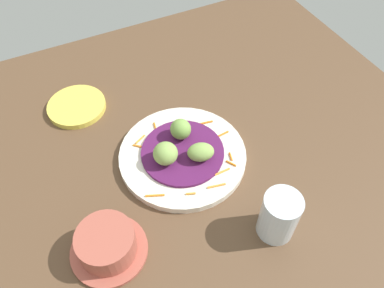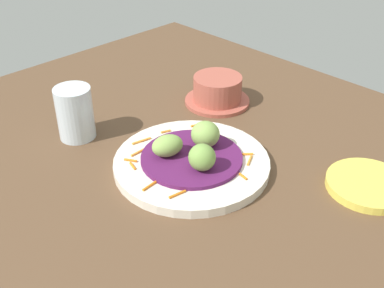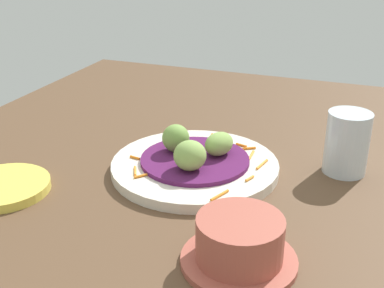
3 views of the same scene
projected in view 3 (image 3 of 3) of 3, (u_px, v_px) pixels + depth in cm
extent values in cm
cube|color=brown|center=(226.00, 169.00, 84.27)|extent=(110.00, 110.00, 2.00)
cylinder|color=silver|center=(195.00, 166.00, 81.08)|extent=(27.11, 27.11, 1.64)
cylinder|color=#51194C|center=(195.00, 160.00, 80.60)|extent=(17.63, 17.63, 0.71)
cylinder|color=orange|center=(250.00, 178.00, 75.03)|extent=(1.91, 1.05, 0.40)
cylinder|color=orange|center=(262.00, 164.00, 79.46)|extent=(3.75, 1.18, 0.40)
cylinder|color=orange|center=(135.00, 158.00, 81.73)|extent=(0.73, 1.89, 0.40)
cylinder|color=orange|center=(183.00, 137.00, 89.66)|extent=(3.06, 0.93, 0.40)
cylinder|color=orange|center=(220.00, 195.00, 70.38)|extent=(3.60, 1.80, 0.40)
cylinder|color=orange|center=(142.00, 176.00, 75.89)|extent=(2.17, 2.00, 0.40)
cylinder|color=orange|center=(210.00, 138.00, 89.32)|extent=(3.68, 0.72, 0.40)
cylinder|color=orange|center=(251.00, 155.00, 82.52)|extent=(3.48, 0.47, 0.40)
cylinder|color=orange|center=(249.00, 148.00, 85.14)|extent=(1.53, 2.17, 0.40)
cylinder|color=orange|center=(241.00, 145.00, 86.34)|extent=(0.95, 2.10, 0.40)
cylinder|color=orange|center=(135.00, 171.00, 77.28)|extent=(2.75, 1.67, 0.40)
ellipsoid|color=#759E47|center=(176.00, 138.00, 82.01)|extent=(6.19, 6.22, 4.61)
ellipsoid|color=#84A851|center=(190.00, 155.00, 75.78)|extent=(6.46, 6.46, 4.67)
ellipsoid|color=#84A851|center=(219.00, 144.00, 80.95)|extent=(6.51, 5.57, 3.75)
cylinder|color=#E0CC4C|center=(4.00, 187.00, 74.95)|extent=(13.72, 13.72, 1.39)
cylinder|color=#A85142|center=(239.00, 260.00, 59.13)|extent=(13.95, 13.95, 0.80)
cylinder|color=#A85142|center=(240.00, 239.00, 57.90)|extent=(10.34, 10.34, 5.27)
cylinder|color=silver|center=(347.00, 143.00, 79.18)|extent=(6.90, 6.90, 10.16)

